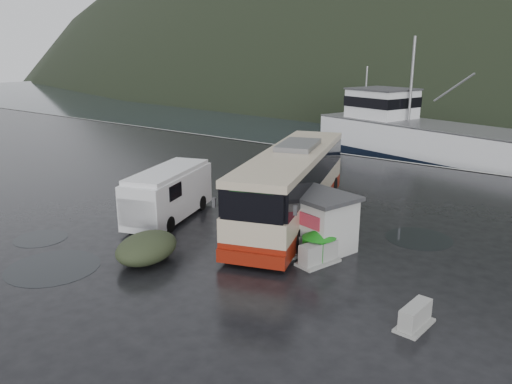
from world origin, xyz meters
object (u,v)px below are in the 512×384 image
Objects in this scene: waste_bin_right at (268,249)px; jersey_barrier_c at (318,264)px; dome_tent at (148,261)px; waste_bin_left at (318,259)px; fishing_trawler at (436,148)px; jersey_barrier_a at (286,257)px; ticket_kiosk at (317,248)px; coach_bus at (292,219)px; white_van at (170,218)px; jersey_barrier_b at (414,327)px.

waste_bin_right is 0.76× the size of jersey_barrier_c.
dome_tent is at bearing -144.45° from jersey_barrier_c.
waste_bin_left is 0.05× the size of fishing_trawler.
dome_tent is at bearing -138.69° from jersey_barrier_a.
ticket_kiosk is at bearing -65.95° from fishing_trawler.
coach_bus is 4.87m from jersey_barrier_a.
fishing_trawler is at bearing 99.22° from jersey_barrier_c.
coach_bus is 4.50× the size of dome_tent.
coach_bus reaches higher than jersey_barrier_a.
dome_tent is at bearing -75.72° from fishing_trawler.
white_van is (-4.85, -3.64, 0.00)m from coach_bus.
coach_bus is 2.14× the size of white_van.
waste_bin_left is 1.22m from ticket_kiosk.
ticket_kiosk is (1.52, 1.38, 0.00)m from waste_bin_right.
fishing_trawler reaches higher than ticket_kiosk.
jersey_barrier_b is (4.90, -2.63, 0.00)m from waste_bin_left.
ticket_kiosk reaches higher than jersey_barrier_c.
waste_bin_left is (3.64, -3.55, 0.00)m from coach_bus.
waste_bin_left is at bearing -41.30° from ticket_kiosk.
jersey_barrier_a is at bearing -150.69° from waste_bin_left.
ticket_kiosk is 1.74× the size of jersey_barrier_c.
ticket_kiosk is 25.98m from fishing_trawler.
coach_bus is 4.26× the size of ticket_kiosk.
jersey_barrier_c is (5.47, 3.91, 0.00)m from dome_tent.
waste_bin_left is at bearing 151.75° from jersey_barrier_b.
waste_bin_left is 27.08m from fishing_trawler.
fishing_trawler reaches higher than waste_bin_left.
waste_bin_right reaches higher than dome_tent.
ticket_kiosk is 1.64m from jersey_barrier_c.
fishing_trawler reaches higher than jersey_barrier_c.
ticket_kiosk is at bearing 74.86° from jersey_barrier_a.
fishing_trawler is at bearing 98.94° from waste_bin_left.
jersey_barrier_a is 6.35m from jersey_barrier_b.
white_van is 7.88m from ticket_kiosk.
ticket_kiosk is at bearing 146.86° from jersey_barrier_b.
white_van reaches higher than dome_tent.
waste_bin_left is 0.42m from jersey_barrier_c.
jersey_barrier_b is 0.84× the size of jersey_barrier_c.
dome_tent is 1.82× the size of jersey_barrier_a.
coach_bus reaches higher than jersey_barrier_b.
dome_tent is 5.52m from jersey_barrier_a.
waste_bin_right is 2.06m from ticket_kiosk.
waste_bin_left is 0.45× the size of ticket_kiosk.
coach_bus is 0.48× the size of fishing_trawler.
waste_bin_left is at bearing 39.04° from dome_tent.
white_van is at bearing 169.26° from jersey_barrier_b.
waste_bin_left is 0.87× the size of jersey_barrier_a.
jersey_barrier_b is (5.58, -3.64, 0.00)m from ticket_kiosk.
jersey_barrier_a is (2.51, -4.18, 0.00)m from coach_bus.
jersey_barrier_c is 0.07× the size of fishing_trawler.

